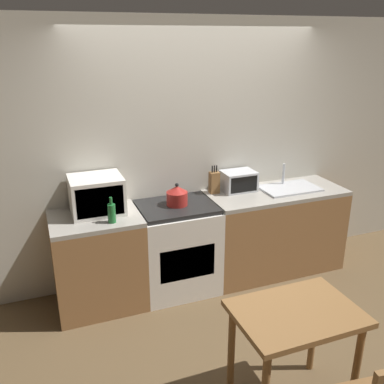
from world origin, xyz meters
The scene contains 12 objects.
ground_plane centered at (0.00, 0.00, 0.00)m, with size 16.00×16.00×0.00m, color brown.
wall_back centered at (0.00, 1.02, 1.30)m, with size 10.00×0.06×2.60m.
counter_left_run centered at (-1.10, 0.68, 0.45)m, with size 0.80×0.62×0.90m.
counter_right_run centered at (0.77, 0.68, 0.45)m, with size 1.45×0.62×0.90m.
stove_range centered at (-0.33, 0.68, 0.45)m, with size 0.74×0.62×0.90m.
kettle centered at (-0.32, 0.68, 0.99)m, with size 0.20×0.20×0.22m.
microwave centered at (-1.05, 0.77, 1.07)m, with size 0.46×0.39×0.34m.
bottle centered at (-0.97, 0.50, 0.99)m, with size 0.07×0.07×0.23m.
knife_block centered at (0.14, 0.86, 1.01)m, with size 0.10×0.08×0.29m.
toaster_oven centered at (0.41, 0.84, 1.00)m, with size 0.34×0.25×0.20m.
sink_basin centered at (0.93, 0.68, 0.91)m, with size 0.60×0.38×0.24m.
dining_table centered at (-0.09, -0.98, 0.63)m, with size 0.80×0.57×0.76m.
Camera 1 is at (-1.54, -2.89, 2.41)m, focal length 40.00 mm.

